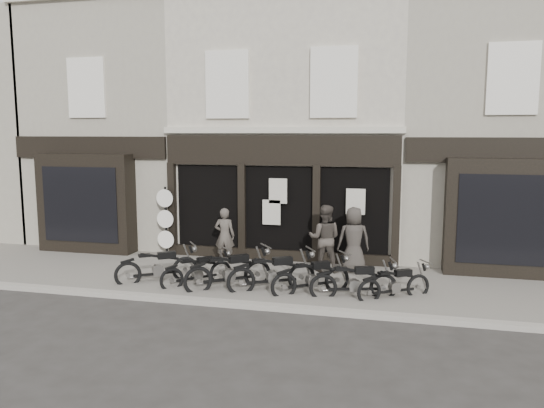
% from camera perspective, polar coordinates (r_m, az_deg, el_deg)
% --- Properties ---
extents(ground_plane, '(90.00, 90.00, 0.00)m').
position_cam_1_polar(ground_plane, '(13.57, -2.05, -9.37)').
color(ground_plane, '#2D2B28').
rests_on(ground_plane, ground).
extents(pavement, '(30.00, 4.20, 0.12)m').
position_cam_1_polar(pavement, '(14.39, -1.07, -8.12)').
color(pavement, slate).
rests_on(pavement, ground_plane).
extents(kerb, '(30.00, 0.25, 0.13)m').
position_cam_1_polar(kerb, '(12.41, -3.63, -10.72)').
color(kerb, gray).
rests_on(kerb, ground_plane).
extents(central_building, '(7.30, 6.22, 8.34)m').
position_cam_1_polar(central_building, '(18.77, 2.83, 8.02)').
color(central_building, beige).
rests_on(central_building, ground).
extents(neighbour_left, '(5.60, 6.73, 8.34)m').
position_cam_1_polar(neighbour_left, '(20.86, -14.76, 7.64)').
color(neighbour_left, gray).
rests_on(neighbour_left, ground).
extents(neighbour_right, '(5.60, 6.73, 8.34)m').
position_cam_1_polar(neighbour_right, '(18.60, 22.56, 7.31)').
color(neighbour_right, gray).
rests_on(neighbour_right, ground).
extents(motorcycle_0, '(1.90, 1.49, 1.05)m').
position_cam_1_polar(motorcycle_0, '(14.33, -12.15, -6.88)').
color(motorcycle_0, black).
rests_on(motorcycle_0, ground).
extents(motorcycle_1, '(1.57, 1.55, 0.95)m').
position_cam_1_polar(motorcycle_1, '(13.89, -8.00, -7.42)').
color(motorcycle_1, black).
rests_on(motorcycle_1, ground).
extents(motorcycle_2, '(1.97, 1.64, 1.11)m').
position_cam_1_polar(motorcycle_2, '(13.48, -4.60, -7.56)').
color(motorcycle_2, black).
rests_on(motorcycle_2, ground).
extents(motorcycle_3, '(2.07, 1.40, 1.10)m').
position_cam_1_polar(motorcycle_3, '(13.29, 0.09, -7.78)').
color(motorcycle_3, black).
rests_on(motorcycle_3, ground).
extents(motorcycle_4, '(1.84, 1.47, 1.02)m').
position_cam_1_polar(motorcycle_4, '(13.12, 4.32, -8.15)').
color(motorcycle_4, black).
rests_on(motorcycle_4, ground).
extents(motorcycle_5, '(2.06, 0.85, 1.01)m').
position_cam_1_polar(motorcycle_5, '(12.87, 8.87, -8.56)').
color(motorcycle_5, black).
rests_on(motorcycle_5, ground).
extents(motorcycle_6, '(1.72, 1.24, 0.93)m').
position_cam_1_polar(motorcycle_6, '(13.00, 13.08, -8.65)').
color(motorcycle_6, black).
rests_on(motorcycle_6, ground).
extents(man_left, '(0.63, 0.44, 1.66)m').
position_cam_1_polar(man_left, '(15.76, -5.11, -3.41)').
color(man_left, '#4A433C').
rests_on(man_left, pavement).
extents(man_centre, '(0.93, 0.73, 1.88)m').
position_cam_1_polar(man_centre, '(14.86, 5.69, -3.68)').
color(man_centre, '#413A34').
rests_on(man_centre, pavement).
extents(man_right, '(1.01, 0.78, 1.83)m').
position_cam_1_polar(man_right, '(14.86, 8.77, -3.82)').
color(man_right, '#37332E').
rests_on(man_right, pavement).
extents(advert_sign_post, '(0.56, 0.36, 2.31)m').
position_cam_1_polar(advert_sign_post, '(16.90, -11.36, -2.18)').
color(advert_sign_post, black).
rests_on(advert_sign_post, ground).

